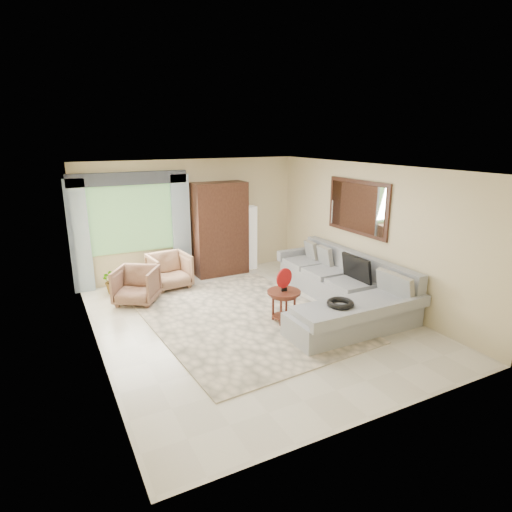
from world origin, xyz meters
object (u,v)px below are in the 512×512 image
coffee_table (284,306)px  potted_plant (114,280)px  armchair_right (169,271)px  armchair_left (136,285)px  sectional_sofa (342,292)px  floor_lamp (250,238)px  armoire (220,229)px  tv_screen (357,269)px

coffee_table → potted_plant: 3.64m
armchair_right → potted_plant: size_ratio=1.43×
coffee_table → armchair_left: 2.89m
sectional_sofa → floor_lamp: (-0.43, 2.96, 0.47)m
coffee_table → armchair_right: 2.88m
potted_plant → armchair_left: bearing=-69.0°
coffee_table → floor_lamp: size_ratio=0.38×
potted_plant → armoire: (2.41, 0.20, 0.77)m
sectional_sofa → armchair_right: sectional_sofa is taller
armchair_left → potted_plant: bearing=143.3°
tv_screen → armchair_left: size_ratio=0.97×
tv_screen → coffee_table: size_ratio=1.30×
armchair_right → sectional_sofa: bearing=-50.2°
coffee_table → armchair_right: armchair_right is taller
coffee_table → armchair_left: armchair_left is taller
coffee_table → armoire: armoire is taller
coffee_table → tv_screen: bearing=2.2°
coffee_table → floor_lamp: bearing=73.7°
armchair_left → floor_lamp: size_ratio=0.51×
tv_screen → armchair_left: tv_screen is taller
sectional_sofa → coffee_table: bearing=-175.4°
sectional_sofa → coffee_table: sectional_sofa is taller
armchair_left → sectional_sofa: bearing=2.1°
sectional_sofa → potted_plant: (-3.65, 2.69, -0.00)m
tv_screen → coffee_table: bearing=-177.8°
sectional_sofa → armchair_left: bearing=149.9°
armchair_right → floor_lamp: bearing=6.3°
armoire → coffee_table: bearing=-91.8°
tv_screen → armoire: size_ratio=0.35×
tv_screen → potted_plant: tv_screen is taller
armoire → tv_screen: bearing=-63.0°
potted_plant → coffee_table: bearing=-50.4°
armchair_right → potted_plant: (-1.09, 0.19, -0.09)m
sectional_sofa → tv_screen: bearing=-9.5°
floor_lamp → potted_plant: bearing=-175.3°
armchair_right → potted_plant: bearing=164.4°
potted_plant → tv_screen: bearing=-35.0°
coffee_table → armchair_left: (-2.03, 2.06, 0.05)m
armoire → armchair_left: bearing=-156.0°
armchair_left → potted_plant: size_ratio=1.37×
tv_screen → coffee_table: tv_screen is taller
armchair_right → potted_plant: armchair_right is taller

